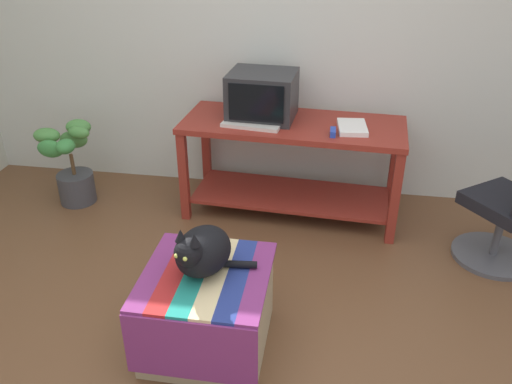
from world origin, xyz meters
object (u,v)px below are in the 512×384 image
object	(u,v)px
desk	(292,152)
ottoman_with_blanket	(207,309)
cat	(202,251)
stapler	(333,132)
book	(352,127)
potted_plant	(72,164)
tv_monitor	(262,96)
keyboard	(251,125)

from	to	relation	value
desk	ottoman_with_blanket	world-z (taller)	desk
ottoman_with_blanket	cat	distance (m)	0.35
desk	stapler	world-z (taller)	stapler
book	potted_plant	size ratio (longest dim) A/B	0.44
tv_monitor	potted_plant	world-z (taller)	tv_monitor
cat	ottoman_with_blanket	bearing A→B (deg)	-24.72
keyboard	cat	xyz separation A→B (m)	(-0.02, -1.30, -0.15)
ottoman_with_blanket	cat	bearing A→B (deg)	136.07
stapler	tv_monitor	bearing A→B (deg)	152.17
desk	book	bearing A→B (deg)	-6.43
book	cat	xyz separation A→B (m)	(-0.70, -1.35, -0.15)
tv_monitor	ottoman_with_blanket	world-z (taller)	tv_monitor
keyboard	book	bearing A→B (deg)	11.56
potted_plant	stapler	size ratio (longest dim) A/B	5.70
desk	ottoman_with_blanket	distance (m)	1.48
cat	potted_plant	size ratio (longest dim) A/B	0.68
keyboard	book	xyz separation A→B (m)	(0.68, 0.05, 0.00)
tv_monitor	book	bearing A→B (deg)	-8.59
stapler	ottoman_with_blanket	bearing A→B (deg)	-115.45
cat	potted_plant	xyz separation A→B (m)	(-1.36, 1.31, -0.26)
tv_monitor	cat	xyz separation A→B (m)	(-0.07, -1.48, -0.29)
book	stapler	distance (m)	0.17
book	ottoman_with_blanket	size ratio (longest dim) A/B	0.42
keyboard	ottoman_with_blanket	bearing A→B (deg)	-83.05
book	potted_plant	bearing A→B (deg)	175.61
desk	ottoman_with_blanket	bearing A→B (deg)	-97.60
potted_plant	keyboard	bearing A→B (deg)	-0.74
tv_monitor	keyboard	distance (m)	0.24
keyboard	potted_plant	world-z (taller)	keyboard
ottoman_with_blanket	potted_plant	size ratio (longest dim) A/B	1.05
desk	book	xyz separation A→B (m)	(0.40, -0.07, 0.24)
cat	stapler	world-z (taller)	stapler
keyboard	book	distance (m)	0.68
desk	cat	bearing A→B (deg)	-98.30
ottoman_with_blanket	stapler	world-z (taller)	stapler
stapler	potted_plant	bearing A→B (deg)	176.23
cat	book	bearing A→B (deg)	81.79
desk	book	size ratio (longest dim) A/B	5.75
book	tv_monitor	bearing A→B (deg)	162.62
cat	stapler	distance (m)	1.37
cat	keyboard	bearing A→B (deg)	108.23
desk	tv_monitor	bearing A→B (deg)	167.65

